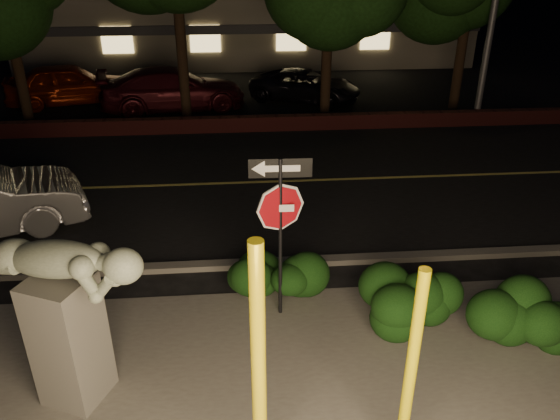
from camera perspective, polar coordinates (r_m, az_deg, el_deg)
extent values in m
plane|color=black|center=(17.33, -2.12, 6.93)|extent=(90.00, 90.00, 0.00)
cube|color=#4C4944|center=(7.94, 2.16, -21.04)|extent=(14.00, 6.00, 0.02)
cube|color=black|center=(14.54, -1.53, 2.93)|extent=(80.00, 8.00, 0.01)
cube|color=#AF9F46|center=(14.54, -1.53, 2.98)|extent=(80.00, 0.12, 0.00)
cube|color=#4C4944|center=(10.90, -0.24, -5.53)|extent=(80.00, 0.25, 0.12)
cube|color=#461616|center=(18.48, -2.34, 9.02)|extent=(40.00, 0.35, 0.50)
cube|color=black|center=(24.02, -2.99, 12.61)|extent=(40.00, 12.00, 0.01)
cube|color=slate|center=(31.53, -3.65, 19.69)|extent=(22.00, 10.00, 4.00)
cube|color=#333338|center=(26.48, -3.34, 18.33)|extent=(22.00, 0.20, 0.40)
cube|color=#FFD87F|center=(27.10, -16.67, 16.66)|extent=(1.40, 0.08, 1.20)
cube|color=#FFD87F|center=(26.61, -7.83, 17.31)|extent=(1.40, 0.08, 1.20)
cube|color=#FFD87F|center=(26.72, 1.18, 17.58)|extent=(1.40, 0.08, 1.20)
cube|color=#FFD87F|center=(27.41, 9.93, 17.45)|extent=(1.40, 0.08, 1.20)
cylinder|color=black|center=(20.99, -25.69, 13.25)|extent=(0.36, 0.36, 3.75)
cylinder|color=black|center=(19.92, -10.19, 15.52)|extent=(0.36, 0.36, 4.25)
cylinder|color=black|center=(19.74, 4.88, 15.36)|extent=(0.36, 0.36, 4.00)
cylinder|color=black|center=(21.60, 18.33, 15.02)|extent=(0.36, 0.36, 3.90)
cylinder|color=yellow|center=(6.17, -2.24, -16.63)|extent=(0.17, 0.17, 3.31)
cylinder|color=yellow|center=(6.71, 13.49, -16.14)|extent=(0.14, 0.14, 2.81)
cylinder|color=black|center=(8.87, 0.04, -3.31)|extent=(0.06, 0.06, 2.88)
cube|color=white|center=(8.58, 0.04, 0.25)|extent=(0.43, 0.04, 0.12)
cube|color=black|center=(8.30, 0.04, 4.38)|extent=(0.98, 0.05, 0.31)
cube|color=white|center=(8.30, 0.04, 4.38)|extent=(0.62, 0.04, 0.12)
cube|color=#4C4944|center=(8.12, -21.17, -12.58)|extent=(1.01, 1.01, 1.96)
sphere|color=#616B5A|center=(6.74, -16.07, -5.66)|extent=(0.46, 0.46, 0.46)
ellipsoid|color=black|center=(9.82, -0.11, -6.37)|extent=(2.17, 1.43, 1.04)
ellipsoid|color=black|center=(9.35, 13.49, -8.86)|extent=(1.75, 1.01, 1.11)
ellipsoid|color=black|center=(9.58, 24.37, -9.85)|extent=(1.65, 1.10, 1.10)
imported|color=maroon|center=(22.91, -21.21, 12.17)|extent=(4.89, 2.85, 1.56)
imported|color=#3E0D14|center=(21.10, -11.15, 12.28)|extent=(5.60, 3.08, 1.54)
imported|color=black|center=(21.95, 2.67, 12.84)|extent=(4.74, 3.61, 1.20)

